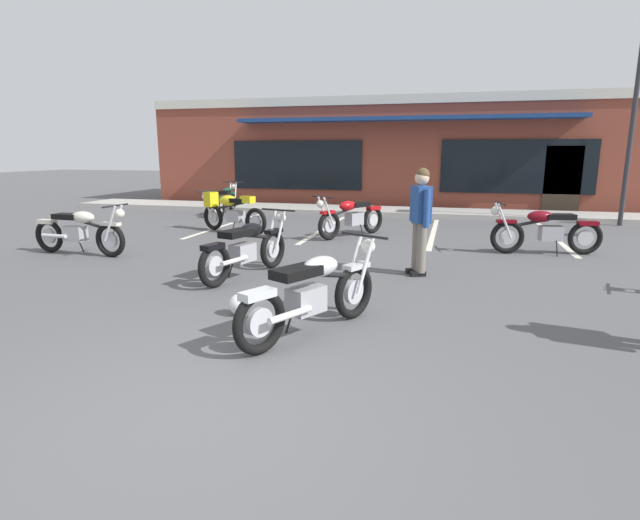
% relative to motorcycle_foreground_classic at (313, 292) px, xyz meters
% --- Properties ---
extents(ground_plane, '(80.00, 80.00, 0.00)m').
position_rel_motorcycle_foreground_classic_xyz_m(ground_plane, '(-0.38, 2.22, -0.46)').
color(ground_plane, '#515154').
extents(sidewalk_kerb, '(22.00, 1.80, 0.14)m').
position_rel_motorcycle_foreground_classic_xyz_m(sidewalk_kerb, '(-0.38, 10.97, -0.39)').
color(sidewalk_kerb, '#A8A59E').
rests_on(sidewalk_kerb, ground_plane).
extents(brick_storefront_building, '(18.43, 6.45, 3.77)m').
position_rel_motorcycle_foreground_classic_xyz_m(brick_storefront_building, '(-0.38, 15.22, 1.42)').
color(brick_storefront_building, brown).
rests_on(brick_storefront_building, ground_plane).
extents(painted_stall_lines, '(8.23, 4.80, 0.01)m').
position_rel_motorcycle_foreground_classic_xyz_m(painted_stall_lines, '(-0.38, 7.37, -0.46)').
color(painted_stall_lines, silver).
rests_on(painted_stall_lines, ground_plane).
extents(motorcycle_foreground_classic, '(1.24, 1.93, 0.98)m').
position_rel_motorcycle_foreground_classic_xyz_m(motorcycle_foreground_classic, '(0.00, 0.00, 0.00)').
color(motorcycle_foreground_classic, black).
rests_on(motorcycle_foreground_classic, ground_plane).
extents(motorcycle_red_sportbike, '(1.38, 1.85, 0.98)m').
position_rel_motorcycle_foreground_classic_xyz_m(motorcycle_red_sportbike, '(-0.85, 6.30, 0.00)').
color(motorcycle_red_sportbike, black).
rests_on(motorcycle_red_sportbike, ground_plane).
extents(motorcycle_black_cruiser, '(0.87, 2.07, 0.98)m').
position_rel_motorcycle_foreground_classic_xyz_m(motorcycle_black_cruiser, '(-1.67, 2.16, 0.00)').
color(motorcycle_black_cruiser, black).
rests_on(motorcycle_black_cruiser, ground_plane).
extents(motorcycle_silver_naked, '(2.01, 1.06, 0.98)m').
position_rel_motorcycle_foreground_classic_xyz_m(motorcycle_silver_naked, '(-3.81, 6.24, 0.07)').
color(motorcycle_silver_naked, black).
rests_on(motorcycle_silver_naked, ground_plane).
extents(motorcycle_blue_standard, '(2.11, 0.66, 0.98)m').
position_rel_motorcycle_foreground_classic_xyz_m(motorcycle_blue_standard, '(-5.39, 2.96, 0.00)').
color(motorcycle_blue_standard, black).
rests_on(motorcycle_blue_standard, ground_plane).
extents(motorcycle_green_cafe_racer, '(2.09, 0.80, 0.98)m').
position_rel_motorcycle_foreground_classic_xyz_m(motorcycle_green_cafe_racer, '(3.11, 5.27, 0.00)').
color(motorcycle_green_cafe_racer, black).
rests_on(motorcycle_green_cafe_racer, ground_plane).
extents(motorcycle_cream_vintage, '(0.80, 2.09, 0.98)m').
position_rel_motorcycle_foreground_classic_xyz_m(motorcycle_cream_vintage, '(-5.34, 9.31, 0.00)').
color(motorcycle_cream_vintage, black).
rests_on(motorcycle_cream_vintage, ground_plane).
extents(person_in_black_shirt, '(0.39, 0.59, 1.68)m').
position_rel_motorcycle_foreground_classic_xyz_m(person_in_black_shirt, '(0.91, 2.98, 0.49)').
color(person_in_black_shirt, black).
rests_on(person_in_black_shirt, ground_plane).
extents(helmet_on_pavement, '(0.26, 0.26, 0.26)m').
position_rel_motorcycle_foreground_classic_xyz_m(helmet_on_pavement, '(-1.02, 0.39, -0.33)').
color(helmet_on_pavement, silver).
rests_on(helmet_on_pavement, ground_plane).
extents(parking_lot_lamp_post, '(0.24, 0.76, 5.20)m').
position_rel_motorcycle_foreground_classic_xyz_m(parking_lot_lamp_post, '(5.70, 9.77, 2.88)').
color(parking_lot_lamp_post, '#2D2D33').
rests_on(parking_lot_lamp_post, ground_plane).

